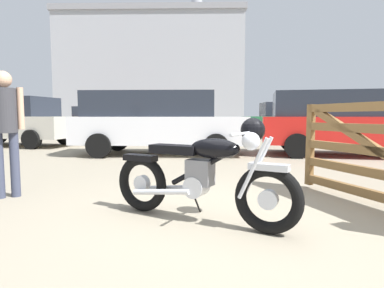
{
  "coord_description": "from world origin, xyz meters",
  "views": [
    {
      "loc": [
        -0.32,
        -3.26,
        1.08
      ],
      "look_at": [
        -0.45,
        0.87,
        0.71
      ],
      "focal_mm": 29.35,
      "sensor_mm": 36.0,
      "label": 1
    }
  ],
  "objects_px": {
    "vintage_motorcycle": "(204,174)",
    "silver_sedan_mid": "(93,120)",
    "red_hatchback_near": "(158,121)",
    "dark_sedan_left": "(10,120)",
    "bystander": "(5,121)",
    "pale_sedan_back": "(294,119)",
    "white_estate_far": "(347,121)"
  },
  "relations": [
    {
      "from": "vintage_motorcycle",
      "to": "red_hatchback_near",
      "type": "distance_m",
      "value": 5.78
    },
    {
      "from": "vintage_motorcycle",
      "to": "silver_sedan_mid",
      "type": "relative_size",
      "value": 0.45
    },
    {
      "from": "vintage_motorcycle",
      "to": "red_hatchback_near",
      "type": "relative_size",
      "value": 0.4
    },
    {
      "from": "bystander",
      "to": "red_hatchback_near",
      "type": "bearing_deg",
      "value": -47.33
    },
    {
      "from": "pale_sedan_back",
      "to": "white_estate_far",
      "type": "height_order",
      "value": "same"
    },
    {
      "from": "pale_sedan_back",
      "to": "red_hatchback_near",
      "type": "height_order",
      "value": "same"
    },
    {
      "from": "pale_sedan_back",
      "to": "white_estate_far",
      "type": "distance_m",
      "value": 7.1
    },
    {
      "from": "bystander",
      "to": "pale_sedan_back",
      "type": "distance_m",
      "value": 13.7
    },
    {
      "from": "dark_sedan_left",
      "to": "silver_sedan_mid",
      "type": "bearing_deg",
      "value": 100.62
    },
    {
      "from": "dark_sedan_left",
      "to": "silver_sedan_mid",
      "type": "distance_m",
      "value": 8.43
    },
    {
      "from": "vintage_motorcycle",
      "to": "bystander",
      "type": "xyz_separation_m",
      "value": [
        -2.6,
        0.87,
        0.53
      ]
    },
    {
      "from": "vintage_motorcycle",
      "to": "white_estate_far",
      "type": "distance_m",
      "value": 6.77
    },
    {
      "from": "vintage_motorcycle",
      "to": "red_hatchback_near",
      "type": "xyz_separation_m",
      "value": [
        -1.26,
        5.63,
        0.45
      ]
    },
    {
      "from": "vintage_motorcycle",
      "to": "pale_sedan_back",
      "type": "height_order",
      "value": "pale_sedan_back"
    },
    {
      "from": "bystander",
      "to": "pale_sedan_back",
      "type": "bearing_deg",
      "value": -63.03
    },
    {
      "from": "pale_sedan_back",
      "to": "white_estate_far",
      "type": "bearing_deg",
      "value": 84.16
    },
    {
      "from": "dark_sedan_left",
      "to": "red_hatchback_near",
      "type": "bearing_deg",
      "value": -11.68
    },
    {
      "from": "pale_sedan_back",
      "to": "silver_sedan_mid",
      "type": "bearing_deg",
      "value": -19.74
    },
    {
      "from": "vintage_motorcycle",
      "to": "red_hatchback_near",
      "type": "bearing_deg",
      "value": 129.55
    },
    {
      "from": "vintage_motorcycle",
      "to": "bystander",
      "type": "bearing_deg",
      "value": -171.59
    },
    {
      "from": "vintage_motorcycle",
      "to": "white_estate_far",
      "type": "relative_size",
      "value": 0.39
    },
    {
      "from": "bystander",
      "to": "dark_sedan_left",
      "type": "bearing_deg",
      "value": -0.22
    },
    {
      "from": "pale_sedan_back",
      "to": "red_hatchback_near",
      "type": "bearing_deg",
      "value": 49.21
    },
    {
      "from": "vintage_motorcycle",
      "to": "silver_sedan_mid",
      "type": "height_order",
      "value": "silver_sedan_mid"
    },
    {
      "from": "pale_sedan_back",
      "to": "silver_sedan_mid",
      "type": "height_order",
      "value": "pale_sedan_back"
    },
    {
      "from": "red_hatchback_near",
      "to": "white_estate_far",
      "type": "bearing_deg",
      "value": -0.73
    },
    {
      "from": "silver_sedan_mid",
      "to": "red_hatchback_near",
      "type": "bearing_deg",
      "value": 119.95
    },
    {
      "from": "dark_sedan_left",
      "to": "silver_sedan_mid",
      "type": "xyz_separation_m",
      "value": [
        0.08,
        8.42,
        -0.1
      ]
    },
    {
      "from": "dark_sedan_left",
      "to": "vintage_motorcycle",
      "type": "bearing_deg",
      "value": -37.86
    },
    {
      "from": "dark_sedan_left",
      "to": "pale_sedan_back",
      "type": "bearing_deg",
      "value": 32.65
    },
    {
      "from": "pale_sedan_back",
      "to": "white_estate_far",
      "type": "xyz_separation_m",
      "value": [
        -0.61,
        -7.07,
        0.0
      ]
    },
    {
      "from": "bystander",
      "to": "silver_sedan_mid",
      "type": "xyz_separation_m",
      "value": [
        -4.31,
        15.59,
        -0.18
      ]
    }
  ]
}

